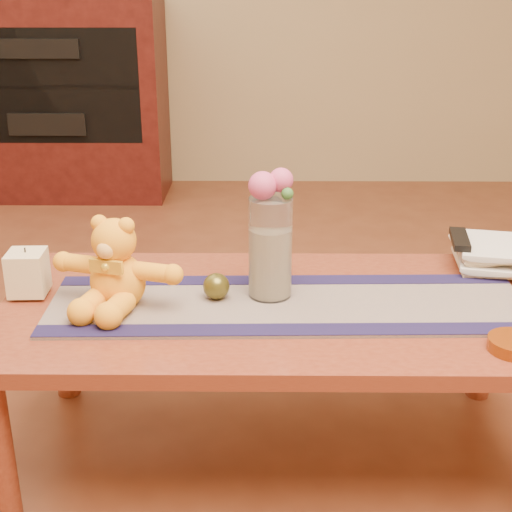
{
  "coord_description": "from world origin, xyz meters",
  "views": [
    {
      "loc": [
        -0.04,
        -1.66,
        1.24
      ],
      "look_at": [
        -0.05,
        0.0,
        0.58
      ],
      "focal_mm": 50.77,
      "sensor_mm": 36.0,
      "label": 1
    }
  ],
  "objects_px": {
    "pillar_candle": "(28,273)",
    "glass_vase": "(270,248)",
    "book_bottom": "(457,262)",
    "bronze_ball": "(216,286)",
    "tv_remote": "(460,239)",
    "teddy_bear": "(117,263)"
  },
  "relations": [
    {
      "from": "book_bottom",
      "to": "glass_vase",
      "type": "bearing_deg",
      "value": -152.17
    },
    {
      "from": "pillar_candle",
      "to": "book_bottom",
      "type": "height_order",
      "value": "pillar_candle"
    },
    {
      "from": "teddy_bear",
      "to": "book_bottom",
      "type": "distance_m",
      "value": 0.96
    },
    {
      "from": "book_bottom",
      "to": "tv_remote",
      "type": "distance_m",
      "value": 0.08
    },
    {
      "from": "book_bottom",
      "to": "tv_remote",
      "type": "height_order",
      "value": "tv_remote"
    },
    {
      "from": "teddy_bear",
      "to": "tv_remote",
      "type": "relative_size",
      "value": 2.01
    },
    {
      "from": "teddy_bear",
      "to": "tv_remote",
      "type": "xyz_separation_m",
      "value": [
        0.91,
        0.26,
        -0.03
      ]
    },
    {
      "from": "pillar_candle",
      "to": "glass_vase",
      "type": "xyz_separation_m",
      "value": [
        0.62,
        -0.01,
        0.07
      ]
    },
    {
      "from": "pillar_candle",
      "to": "glass_vase",
      "type": "bearing_deg",
      "value": -0.85
    },
    {
      "from": "teddy_bear",
      "to": "bronze_ball",
      "type": "distance_m",
      "value": 0.26
    },
    {
      "from": "teddy_bear",
      "to": "bronze_ball",
      "type": "xyz_separation_m",
      "value": [
        0.24,
        0.03,
        -0.07
      ]
    },
    {
      "from": "teddy_bear",
      "to": "glass_vase",
      "type": "distance_m",
      "value": 0.38
    },
    {
      "from": "book_bottom",
      "to": "tv_remote",
      "type": "relative_size",
      "value": 1.39
    },
    {
      "from": "pillar_candle",
      "to": "glass_vase",
      "type": "distance_m",
      "value": 0.63
    },
    {
      "from": "bronze_ball",
      "to": "glass_vase",
      "type": "bearing_deg",
      "value": 9.56
    },
    {
      "from": "pillar_candle",
      "to": "tv_remote",
      "type": "xyz_separation_m",
      "value": [
        1.16,
        0.2,
        0.02
      ]
    },
    {
      "from": "teddy_bear",
      "to": "book_bottom",
      "type": "height_order",
      "value": "teddy_bear"
    },
    {
      "from": "glass_vase",
      "to": "tv_remote",
      "type": "distance_m",
      "value": 0.58
    },
    {
      "from": "bronze_ball",
      "to": "tv_remote",
      "type": "xyz_separation_m",
      "value": [
        0.67,
        0.23,
        0.04
      ]
    },
    {
      "from": "pillar_candle",
      "to": "bronze_ball",
      "type": "bearing_deg",
      "value": -3.79
    },
    {
      "from": "glass_vase",
      "to": "bronze_ball",
      "type": "distance_m",
      "value": 0.17
    },
    {
      "from": "glass_vase",
      "to": "bronze_ball",
      "type": "bearing_deg",
      "value": -170.44
    }
  ]
}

